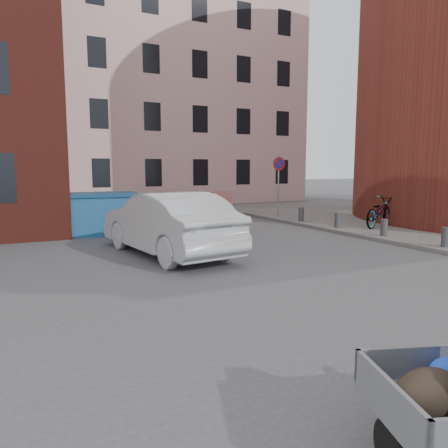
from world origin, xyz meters
TOP-DOWN VIEW (x-y plane):
  - ground at (0.00, 0.00)m, footprint 120.00×120.00m
  - sidewalk at (10.00, 4.00)m, footprint 9.00×24.00m
  - building_pink at (6.00, 22.00)m, footprint 16.00×8.00m
  - no_parking_sign at (6.00, 9.48)m, footprint 0.60×0.09m
  - bollards at (6.00, 3.40)m, footprint 0.22×9.02m
  - barriers at (4.20, 15.00)m, footprint 4.70×0.18m
  - dumpster at (-2.35, 8.87)m, footprint 3.55×2.02m
  - silver_car at (-1.05, 4.29)m, footprint 2.44×5.29m
  - bicycle at (7.46, 5.00)m, footprint 2.26×1.45m

SIDE VIEW (x-z plane):
  - ground at x=0.00m, z-range 0.00..0.00m
  - sidewalk at x=10.00m, z-range 0.00..0.12m
  - bollards at x=6.00m, z-range 0.12..0.67m
  - barriers at x=4.20m, z-range 0.00..1.00m
  - bicycle at x=7.46m, z-range 0.12..1.24m
  - dumpster at x=-2.35m, z-range 0.01..1.44m
  - silver_car at x=-1.05m, z-range 0.00..1.68m
  - no_parking_sign at x=6.00m, z-range 0.69..3.34m
  - building_pink at x=6.00m, z-range 0.00..14.00m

